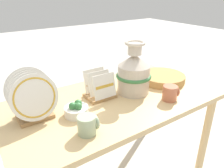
# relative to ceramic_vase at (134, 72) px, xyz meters

# --- Properties ---
(display_table) EXTENTS (1.38, 0.74, 0.71)m
(display_table) POSITION_rel_ceramic_vase_xyz_m (-0.18, -0.01, -0.23)
(display_table) COLOR tan
(display_table) RESTS_ON ground_plane
(ceramic_vase) EXTENTS (0.24, 0.24, 0.35)m
(ceramic_vase) POSITION_rel_ceramic_vase_xyz_m (0.00, 0.00, 0.00)
(ceramic_vase) COLOR beige
(ceramic_vase) RESTS_ON display_table
(dish_rack_round_plates) EXTENTS (0.25, 0.18, 0.27)m
(dish_rack_round_plates) POSITION_rel_ceramic_vase_xyz_m (-0.66, 0.05, -0.02)
(dish_rack_round_plates) COLOR tan
(dish_rack_round_plates) RESTS_ON display_table
(dish_rack_square_plates) EXTENTS (0.18, 0.16, 0.18)m
(dish_rack_square_plates) POSITION_rel_ceramic_vase_xyz_m (-0.23, 0.07, -0.09)
(dish_rack_square_plates) COLOR tan
(dish_rack_square_plates) RESTS_ON display_table
(wicker_charger_stack) EXTENTS (0.34, 0.34, 0.05)m
(wicker_charger_stack) POSITION_rel_ceramic_vase_xyz_m (0.31, 0.02, -0.12)
(wicker_charger_stack) COLOR tan
(wicker_charger_stack) RESTS_ON display_table
(mug_terracotta_glaze) EXTENTS (0.10, 0.09, 0.10)m
(mug_terracotta_glaze) POSITION_rel_ceramic_vase_xyz_m (0.13, -0.22, -0.10)
(mug_terracotta_glaze) COLOR #B76647
(mug_terracotta_glaze) RESTS_ON display_table
(mug_sage_glaze) EXTENTS (0.10, 0.09, 0.10)m
(mug_sage_glaze) POSITION_rel_ceramic_vase_xyz_m (-0.48, -0.24, -0.10)
(mug_sage_glaze) COLOR #9EB28E
(mug_sage_glaze) RESTS_ON display_table
(fruit_bowl) EXTENTS (0.14, 0.14, 0.09)m
(fruit_bowl) POSITION_rel_ceramic_vase_xyz_m (-0.46, -0.05, -0.11)
(fruit_bowl) COLOR white
(fruit_bowl) RESTS_ON display_table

